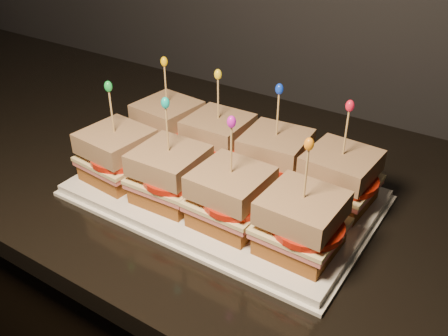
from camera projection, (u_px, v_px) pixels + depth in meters
The scene contains 60 objects.
cabinet at pixel (172, 319), 1.18m from camera, with size 2.55×0.63×0.86m, color black.
granite_slab at pixel (159, 155), 0.94m from camera, with size 2.59×0.67×0.03m, color black.
platter at pixel (224, 193), 0.79m from camera, with size 0.45×0.28×0.02m, color white.
platter_rim at pixel (224, 196), 0.79m from camera, with size 0.46×0.29×0.01m, color white.
sandwich_0_bread_bot at pixel (169, 138), 0.90m from camera, with size 0.09×0.09×0.03m, color brown.
sandwich_0_ham at pixel (168, 130), 0.89m from camera, with size 0.10×0.10×0.01m, color #CD5F5D.
sandwich_0_cheese at pixel (168, 126), 0.88m from camera, with size 0.10×0.10×0.01m, color beige.
sandwich_0_tomato at pixel (171, 125), 0.87m from camera, with size 0.09×0.09×0.01m, color red.
sandwich_0_bread_top at pixel (167, 112), 0.87m from camera, with size 0.10×0.10×0.03m, color #602E0F.
sandwich_0_pick at pixel (166, 87), 0.85m from camera, with size 0.00×0.00×0.09m, color tan.
sandwich_0_frill at pixel (164, 62), 0.82m from camera, with size 0.01×0.01×0.02m, color #F4BA08.
sandwich_1_bread_bot at pixel (218, 155), 0.85m from camera, with size 0.09×0.09×0.03m, color brown.
sandwich_1_ham at pixel (218, 146), 0.84m from camera, with size 0.10×0.10×0.01m, color #CD5F5D.
sandwich_1_cheese at pixel (218, 142), 0.83m from camera, with size 0.10×0.10×0.01m, color beige.
sandwich_1_tomato at pixel (222, 141), 0.82m from camera, with size 0.09×0.09×0.01m, color red.
sandwich_1_bread_top at pixel (218, 127), 0.82m from camera, with size 0.10×0.10×0.03m, color #602E0F.
sandwich_1_pick at pixel (218, 101), 0.80m from camera, with size 0.00×0.00×0.09m, color tan.
sandwich_1_frill at pixel (218, 74), 0.77m from camera, with size 0.01×0.01×0.02m, color yellow.
sandwich_2_bread_bot at pixel (274, 173), 0.80m from camera, with size 0.09×0.09×0.03m, color brown.
sandwich_2_ham at pixel (275, 164), 0.79m from camera, with size 0.10×0.10×0.01m, color #CD5F5D.
sandwich_2_cheese at pixel (275, 160), 0.78m from camera, with size 0.10×0.10×0.01m, color beige.
sandwich_2_tomato at pixel (280, 160), 0.77m from camera, with size 0.09×0.09×0.01m, color red.
sandwich_2_bread_top at pixel (276, 144), 0.77m from camera, with size 0.10×0.10×0.03m, color #602E0F.
sandwich_2_pick at pixel (278, 117), 0.75m from camera, with size 0.00×0.00×0.09m, color tan.
sandwich_2_frill at pixel (279, 89), 0.72m from camera, with size 0.01×0.01×0.02m, color #0E35CC.
sandwich_3_bread_bot at pixel (337, 194), 0.75m from camera, with size 0.09×0.09×0.03m, color brown.
sandwich_3_ham at pixel (339, 184), 0.74m from camera, with size 0.10×0.10×0.01m, color #CD5F5D.
sandwich_3_cheese at pixel (339, 180), 0.73m from camera, with size 0.10×0.10×0.01m, color beige.
sandwich_3_tomato at pixel (346, 180), 0.72m from camera, with size 0.09×0.09×0.01m, color red.
sandwich_3_bread_top at pixel (342, 164), 0.72m from camera, with size 0.10×0.10×0.03m, color #602E0F.
sandwich_3_pick at pixel (346, 135), 0.70m from camera, with size 0.00×0.00×0.09m, color tan.
sandwich_3_frill at pixel (350, 106), 0.67m from camera, with size 0.01×0.01×0.02m, color red.
sandwich_4_bread_bot at pixel (119, 170), 0.80m from camera, with size 0.09×0.09×0.03m, color brown.
sandwich_4_ham at pixel (118, 161), 0.80m from camera, with size 0.10×0.10×0.01m, color #CD5F5D.
sandwich_4_cheese at pixel (117, 157), 0.79m from camera, with size 0.10×0.10×0.01m, color beige.
sandwich_4_tomato at pixel (120, 156), 0.78m from camera, with size 0.09×0.09×0.01m, color red.
sandwich_4_bread_top at pixel (115, 141), 0.78m from camera, with size 0.10×0.10×0.03m, color #602E0F.
sandwich_4_pick at pixel (112, 114), 0.75m from camera, with size 0.00×0.00×0.09m, color tan.
sandwich_4_frill at pixel (108, 86), 0.73m from camera, with size 0.01×0.01×0.02m, color green.
sandwich_5_bread_bot at pixel (171, 190), 0.75m from camera, with size 0.09×0.09×0.03m, color brown.
sandwich_5_ham at pixel (170, 181), 0.75m from camera, with size 0.10×0.10×0.01m, color #CD5F5D.
sandwich_5_cheese at pixel (170, 177), 0.74m from camera, with size 0.10×0.10×0.01m, color beige.
sandwich_5_tomato at pixel (174, 177), 0.73m from camera, with size 0.09×0.09×0.01m, color red.
sandwich_5_bread_top at pixel (169, 160), 0.73m from camera, with size 0.10×0.10×0.03m, color #602E0F.
sandwich_5_pick at pixel (167, 132), 0.70m from camera, with size 0.00×0.00×0.09m, color tan.
sandwich_5_frill at pixel (165, 103), 0.68m from camera, with size 0.01×0.01×0.02m, color #0EB8AB.
sandwich_6_bread_bot at pixel (231, 213), 0.70m from camera, with size 0.09×0.09×0.03m, color brown.
sandwich_6_ham at pixel (231, 203), 0.70m from camera, with size 0.10×0.10×0.01m, color #CD5F5D.
sandwich_6_cheese at pixel (231, 199), 0.69m from camera, with size 0.10×0.10×0.01m, color beige.
sandwich_6_tomato at pixel (236, 200), 0.68m from camera, with size 0.09×0.09×0.01m, color red.
sandwich_6_bread_top at pixel (231, 182), 0.68m from camera, with size 0.10×0.10×0.03m, color #602E0F.
sandwich_6_pick at pixel (231, 153), 0.65m from camera, with size 0.00×0.00×0.09m, color tan.
sandwich_6_frill at pixel (231, 122), 0.63m from camera, with size 0.01×0.01×0.02m, color #CB19C2.
sandwich_7_bread_bot at pixel (299, 240), 0.65m from camera, with size 0.09×0.09×0.03m, color brown.
sandwich_7_ham at pixel (300, 230), 0.65m from camera, with size 0.10×0.10×0.01m, color #CD5F5D.
sandwich_7_cheese at pixel (301, 225), 0.64m from camera, with size 0.10×0.10×0.01m, color beige.
sandwich_7_tomato at pixel (308, 226), 0.63m from camera, with size 0.09×0.09×0.01m, color red.
sandwich_7_bread_top at pixel (303, 208), 0.63m from camera, with size 0.10×0.10×0.03m, color #602E0F.
sandwich_7_pick at pixel (306, 177), 0.60m from camera, with size 0.00×0.00×0.09m, color tan.
sandwich_7_frill at pixel (309, 144), 0.58m from camera, with size 0.01×0.01×0.02m, color orange.
Camera 1 is at (-0.11, 1.06, 1.35)m, focal length 40.00 mm.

